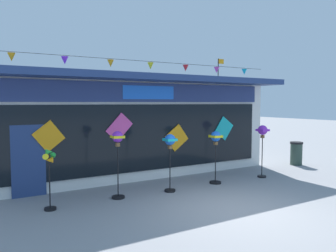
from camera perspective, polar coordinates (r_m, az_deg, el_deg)
The scene contains 8 objects.
ground_plane at distance 8.56m, azimuth 11.81°, elevation -13.82°, with size 80.00×80.00×0.00m, color gray.
kite_shop_building at distance 13.26m, azimuth -8.14°, elevation 0.39°, with size 10.81×5.87×4.65m.
wind_spinner_far_left at distance 8.59m, azimuth -19.57°, elevation -7.34°, with size 0.34×0.29×1.50m.
wind_spinner_left at distance 9.14m, azimuth -8.59°, elevation -3.82°, with size 0.36×0.36×1.84m.
wind_spinner_center_left at distance 9.72m, azimuth 0.34°, elevation -3.60°, with size 0.33×0.33×1.69m.
wind_spinner_center_right at distance 10.82m, azimuth 8.14°, elevation -3.09°, with size 0.37×0.37×1.69m.
wind_spinner_right at distance 12.02m, azimuth 15.84°, elevation -1.57°, with size 0.34×0.34×1.82m.
trash_bin at distance 14.99m, azimuth 21.06°, elevation -4.36°, with size 0.52×0.52×0.97m.
Camera 1 is at (-5.55, -5.96, 2.61)m, focal length 35.70 mm.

